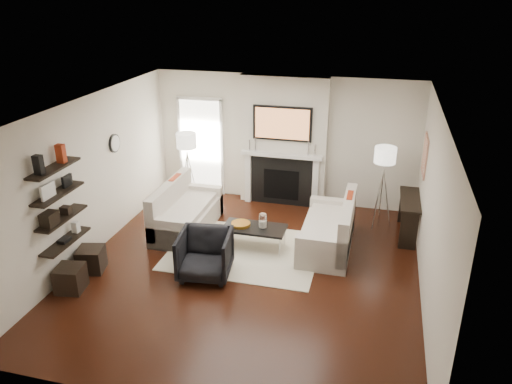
% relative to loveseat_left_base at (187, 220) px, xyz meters
% --- Properties ---
extents(room_envelope, '(6.00, 6.00, 6.00)m').
position_rel_loveseat_left_base_xyz_m(room_envelope, '(1.49, -1.12, 1.14)').
color(room_envelope, black).
rests_on(room_envelope, ground).
extents(chimney_breast, '(1.80, 0.25, 2.70)m').
position_rel_loveseat_left_base_xyz_m(chimney_breast, '(1.49, 1.75, 1.14)').
color(chimney_breast, silver).
rests_on(chimney_breast, floor).
extents(fireplace_surround, '(1.30, 0.02, 1.04)m').
position_rel_loveseat_left_base_xyz_m(fireplace_surround, '(1.49, 1.62, 0.31)').
color(fireplace_surround, black).
rests_on(fireplace_surround, floor).
extents(firebox, '(0.75, 0.02, 0.65)m').
position_rel_loveseat_left_base_xyz_m(firebox, '(1.49, 1.61, 0.24)').
color(firebox, black).
rests_on(firebox, floor).
extents(mantel_pilaster_l, '(0.12, 0.08, 1.10)m').
position_rel_loveseat_left_base_xyz_m(mantel_pilaster_l, '(0.77, 1.59, 0.34)').
color(mantel_pilaster_l, white).
rests_on(mantel_pilaster_l, floor).
extents(mantel_pilaster_r, '(0.12, 0.08, 1.10)m').
position_rel_loveseat_left_base_xyz_m(mantel_pilaster_r, '(2.21, 1.59, 0.34)').
color(mantel_pilaster_r, white).
rests_on(mantel_pilaster_r, floor).
extents(mantel_shelf, '(1.70, 0.18, 0.07)m').
position_rel_loveseat_left_base_xyz_m(mantel_shelf, '(1.49, 1.57, 0.91)').
color(mantel_shelf, white).
rests_on(mantel_shelf, chimney_breast).
extents(tv_body, '(1.20, 0.06, 0.70)m').
position_rel_loveseat_left_base_xyz_m(tv_body, '(1.49, 1.59, 1.57)').
color(tv_body, black).
rests_on(tv_body, chimney_breast).
extents(tv_screen, '(1.10, 0.00, 0.62)m').
position_rel_loveseat_left_base_xyz_m(tv_screen, '(1.49, 1.56, 1.57)').
color(tv_screen, '#BF723F').
rests_on(tv_screen, tv_body).
extents(candlestick_l_tall, '(0.04, 0.04, 0.30)m').
position_rel_loveseat_left_base_xyz_m(candlestick_l_tall, '(0.94, 1.58, 1.09)').
color(candlestick_l_tall, silver).
rests_on(candlestick_l_tall, mantel_shelf).
extents(candlestick_l_short, '(0.04, 0.04, 0.24)m').
position_rel_loveseat_left_base_xyz_m(candlestick_l_short, '(0.81, 1.58, 1.06)').
color(candlestick_l_short, silver).
rests_on(candlestick_l_short, mantel_shelf).
extents(candlestick_r_tall, '(0.04, 0.04, 0.30)m').
position_rel_loveseat_left_base_xyz_m(candlestick_r_tall, '(2.04, 1.58, 1.09)').
color(candlestick_r_tall, silver).
rests_on(candlestick_r_tall, mantel_shelf).
extents(candlestick_r_short, '(0.04, 0.04, 0.24)m').
position_rel_loveseat_left_base_xyz_m(candlestick_r_short, '(2.17, 1.58, 1.06)').
color(candlestick_r_short, silver).
rests_on(candlestick_r_short, mantel_shelf).
extents(hallway_panel, '(0.90, 0.02, 2.10)m').
position_rel_loveseat_left_base_xyz_m(hallway_panel, '(-0.36, 1.86, 0.84)').
color(hallway_panel, white).
rests_on(hallway_panel, floor).
extents(door_trim_l, '(0.06, 0.06, 2.16)m').
position_rel_loveseat_left_base_xyz_m(door_trim_l, '(-0.84, 1.84, 0.84)').
color(door_trim_l, white).
rests_on(door_trim_l, floor).
extents(door_trim_r, '(0.06, 0.06, 2.16)m').
position_rel_loveseat_left_base_xyz_m(door_trim_r, '(0.12, 1.84, 0.84)').
color(door_trim_r, white).
rests_on(door_trim_r, floor).
extents(door_trim_top, '(1.02, 0.06, 0.06)m').
position_rel_loveseat_left_base_xyz_m(door_trim_top, '(-0.36, 1.84, 1.92)').
color(door_trim_top, white).
rests_on(door_trim_top, wall_back).
extents(rug, '(2.60, 2.00, 0.01)m').
position_rel_loveseat_left_base_xyz_m(rug, '(1.28, -0.54, -0.20)').
color(rug, beige).
rests_on(rug, floor).
extents(loveseat_left_base, '(0.85, 1.80, 0.42)m').
position_rel_loveseat_left_base_xyz_m(loveseat_left_base, '(0.00, 0.00, 0.00)').
color(loveseat_left_base, beige).
rests_on(loveseat_left_base, floor).
extents(loveseat_left_back, '(0.18, 1.80, 0.80)m').
position_rel_loveseat_left_base_xyz_m(loveseat_left_back, '(-0.33, 0.00, 0.32)').
color(loveseat_left_back, beige).
rests_on(loveseat_left_back, floor).
extents(loveseat_left_arm_n, '(0.85, 0.18, 0.60)m').
position_rel_loveseat_left_base_xyz_m(loveseat_left_arm_n, '(0.00, -0.81, 0.09)').
color(loveseat_left_arm_n, beige).
rests_on(loveseat_left_arm_n, floor).
extents(loveseat_left_arm_s, '(0.85, 0.18, 0.60)m').
position_rel_loveseat_left_base_xyz_m(loveseat_left_arm_s, '(0.00, 0.81, 0.09)').
color(loveseat_left_arm_s, beige).
rests_on(loveseat_left_arm_s, floor).
extents(loveseat_left_cushion, '(0.63, 1.44, 0.10)m').
position_rel_loveseat_left_base_xyz_m(loveseat_left_cushion, '(0.05, 0.00, 0.26)').
color(loveseat_left_cushion, beige).
rests_on(loveseat_left_cushion, loveseat_left_base).
extents(pillow_left_orange, '(0.10, 0.42, 0.42)m').
position_rel_loveseat_left_base_xyz_m(pillow_left_orange, '(-0.33, 0.30, 0.52)').
color(pillow_left_orange, '#9D2E13').
rests_on(pillow_left_orange, loveseat_left_cushion).
extents(pillow_left_charcoal, '(0.10, 0.40, 0.40)m').
position_rel_loveseat_left_base_xyz_m(pillow_left_charcoal, '(-0.33, -0.30, 0.51)').
color(pillow_left_charcoal, black).
rests_on(pillow_left_charcoal, loveseat_left_cushion).
extents(loveseat_right_base, '(0.85, 1.80, 0.42)m').
position_rel_loveseat_left_base_xyz_m(loveseat_right_base, '(2.66, -0.04, 0.00)').
color(loveseat_right_base, beige).
rests_on(loveseat_right_base, floor).
extents(loveseat_right_back, '(0.18, 1.80, 0.80)m').
position_rel_loveseat_left_base_xyz_m(loveseat_right_back, '(3.00, -0.04, 0.32)').
color(loveseat_right_back, beige).
rests_on(loveseat_right_back, floor).
extents(loveseat_right_arm_n, '(0.85, 0.18, 0.60)m').
position_rel_loveseat_left_base_xyz_m(loveseat_right_arm_n, '(2.66, -0.85, 0.09)').
color(loveseat_right_arm_n, beige).
rests_on(loveseat_right_arm_n, floor).
extents(loveseat_right_arm_s, '(0.85, 0.18, 0.60)m').
position_rel_loveseat_left_base_xyz_m(loveseat_right_arm_s, '(2.66, 0.77, 0.09)').
color(loveseat_right_arm_s, beige).
rests_on(loveseat_right_arm_s, floor).
extents(loveseat_right_cushion, '(0.63, 1.44, 0.10)m').
position_rel_loveseat_left_base_xyz_m(loveseat_right_cushion, '(2.61, -0.04, 0.26)').
color(loveseat_right_cushion, beige).
rests_on(loveseat_right_cushion, loveseat_right_base).
extents(pillow_right_orange, '(0.10, 0.42, 0.42)m').
position_rel_loveseat_left_base_xyz_m(pillow_right_orange, '(3.00, 0.26, 0.52)').
color(pillow_right_orange, '#9D2E13').
rests_on(pillow_right_orange, loveseat_right_cushion).
extents(pillow_right_charcoal, '(0.10, 0.40, 0.40)m').
position_rel_loveseat_left_base_xyz_m(pillow_right_charcoal, '(3.00, -0.34, 0.51)').
color(pillow_right_charcoal, black).
rests_on(pillow_right_charcoal, loveseat_right_cushion).
extents(coffee_table, '(1.10, 0.55, 0.04)m').
position_rel_loveseat_left_base_xyz_m(coffee_table, '(1.43, -0.39, 0.19)').
color(coffee_table, black).
rests_on(coffee_table, floor).
extents(coffee_leg_nw, '(0.02, 0.02, 0.38)m').
position_rel_loveseat_left_base_xyz_m(coffee_leg_nw, '(0.93, -0.61, -0.02)').
color(coffee_leg_nw, silver).
rests_on(coffee_leg_nw, floor).
extents(coffee_leg_ne, '(0.02, 0.02, 0.38)m').
position_rel_loveseat_left_base_xyz_m(coffee_leg_ne, '(1.93, -0.61, -0.02)').
color(coffee_leg_ne, silver).
rests_on(coffee_leg_ne, floor).
extents(coffee_leg_sw, '(0.02, 0.02, 0.38)m').
position_rel_loveseat_left_base_xyz_m(coffee_leg_sw, '(0.93, -0.17, -0.02)').
color(coffee_leg_sw, silver).
rests_on(coffee_leg_sw, floor).
extents(coffee_leg_se, '(0.02, 0.02, 0.38)m').
position_rel_loveseat_left_base_xyz_m(coffee_leg_se, '(1.93, -0.17, -0.02)').
color(coffee_leg_se, silver).
rests_on(coffee_leg_se, floor).
extents(hurricane_glass, '(0.14, 0.14, 0.25)m').
position_rel_loveseat_left_base_xyz_m(hurricane_glass, '(1.58, -0.39, 0.35)').
color(hurricane_glass, white).
rests_on(hurricane_glass, coffee_table).
extents(hurricane_candle, '(0.09, 0.09, 0.14)m').
position_rel_loveseat_left_base_xyz_m(hurricane_candle, '(1.58, -0.39, 0.29)').
color(hurricane_candle, white).
rests_on(hurricane_candle, coffee_table).
extents(copper_bowl, '(0.34, 0.34, 0.06)m').
position_rel_loveseat_left_base_xyz_m(copper_bowl, '(1.18, -0.39, 0.24)').
color(copper_bowl, '#AE701D').
rests_on(copper_bowl, coffee_table).
extents(armchair, '(0.90, 0.86, 0.83)m').
position_rel_loveseat_left_base_xyz_m(armchair, '(0.88, -1.45, 0.21)').
color(armchair, black).
rests_on(armchair, floor).
extents(lamp_left_post, '(0.02, 0.02, 1.20)m').
position_rel_loveseat_left_base_xyz_m(lamp_left_post, '(-0.36, 1.03, 0.39)').
color(lamp_left_post, silver).
rests_on(lamp_left_post, floor).
extents(lamp_left_shade, '(0.40, 0.40, 0.30)m').
position_rel_loveseat_left_base_xyz_m(lamp_left_shade, '(-0.36, 1.03, 1.24)').
color(lamp_left_shade, white).
rests_on(lamp_left_shade, lamp_left_post).
extents(lamp_left_leg_a, '(0.25, 0.02, 1.23)m').
position_rel_loveseat_left_base_xyz_m(lamp_left_leg_a, '(-0.25, 1.03, 0.39)').
color(lamp_left_leg_a, silver).
rests_on(lamp_left_leg_a, floor).
extents(lamp_left_leg_b, '(0.14, 0.22, 1.23)m').
position_rel_loveseat_left_base_xyz_m(lamp_left_leg_b, '(-0.42, 1.13, 0.39)').
color(lamp_left_leg_b, silver).
rests_on(lamp_left_leg_b, floor).
extents(lamp_left_leg_c, '(0.14, 0.22, 1.23)m').
position_rel_loveseat_left_base_xyz_m(lamp_left_leg_c, '(-0.42, 0.93, 0.39)').
color(lamp_left_leg_c, silver).
rests_on(lamp_left_leg_c, floor).
extents(lamp_right_post, '(0.02, 0.02, 1.20)m').
position_rel_loveseat_left_base_xyz_m(lamp_right_post, '(3.54, 1.09, 0.39)').
color(lamp_right_post, silver).
rests_on(lamp_right_post, floor).
extents(lamp_right_shade, '(0.40, 0.40, 0.30)m').
position_rel_loveseat_left_base_xyz_m(lamp_right_shade, '(3.54, 1.09, 1.24)').
color(lamp_right_shade, white).
rests_on(lamp_right_shade, lamp_right_post).
extents(lamp_right_leg_a, '(0.25, 0.02, 1.23)m').
position_rel_loveseat_left_base_xyz_m(lamp_right_leg_a, '(3.65, 1.09, 0.39)').
color(lamp_right_leg_a, silver).
rests_on(lamp_right_leg_a, floor).
extents(lamp_right_leg_b, '(0.14, 0.22, 1.23)m').
position_rel_loveseat_left_base_xyz_m(lamp_right_leg_b, '(3.48, 1.19, 0.39)').
color(lamp_right_leg_b, silver).
rests_on(lamp_right_leg_b, floor).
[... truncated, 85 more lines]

